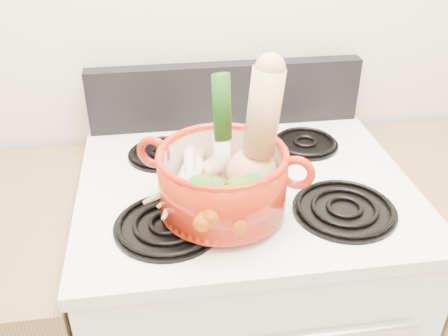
{
  "coord_description": "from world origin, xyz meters",
  "views": [
    {
      "loc": [
        -0.19,
        0.42,
        1.59
      ],
      "look_at": [
        -0.07,
        1.25,
        1.08
      ],
      "focal_mm": 40.0,
      "sensor_mm": 36.0,
      "label": 1
    }
  ],
  "objects": [
    {
      "name": "stove_body",
      "position": [
        0.0,
        1.4,
        0.46
      ],
      "size": [
        0.76,
        0.65,
        0.92
      ],
      "primitive_type": "cube",
      "color": "white",
      "rests_on": "floor"
    },
    {
      "name": "cooktop",
      "position": [
        0.0,
        1.4,
        0.93
      ],
      "size": [
        0.78,
        0.67,
        0.03
      ],
      "primitive_type": "cube",
      "color": "silver",
      "rests_on": "stove_body"
    },
    {
      "name": "control_backsplash",
      "position": [
        0.0,
        1.7,
        1.04
      ],
      "size": [
        0.76,
        0.05,
        0.18
      ],
      "primitive_type": "cube",
      "color": "black",
      "rests_on": "cooktop"
    },
    {
      "name": "burner_front_left",
      "position": [
        -0.19,
        1.24,
        0.96
      ],
      "size": [
        0.22,
        0.22,
        0.02
      ],
      "primitive_type": "cylinder",
      "color": "black",
      "rests_on": "cooktop"
    },
    {
      "name": "burner_front_right",
      "position": [
        0.19,
        1.24,
        0.96
      ],
      "size": [
        0.22,
        0.22,
        0.02
      ],
      "primitive_type": "cylinder",
      "color": "black",
      "rests_on": "cooktop"
    },
    {
      "name": "burner_back_left",
      "position": [
        -0.19,
        1.54,
        0.96
      ],
      "size": [
        0.17,
        0.17,
        0.02
      ],
      "primitive_type": "cylinder",
      "color": "black",
      "rests_on": "cooktop"
    },
    {
      "name": "burner_back_right",
      "position": [
        0.19,
        1.54,
        0.96
      ],
      "size": [
        0.17,
        0.17,
        0.02
      ],
      "primitive_type": "cylinder",
      "color": "black",
      "rests_on": "cooktop"
    },
    {
      "name": "dutch_oven",
      "position": [
        -0.07,
        1.27,
        1.03
      ],
      "size": [
        0.35,
        0.35,
        0.13
      ],
      "primitive_type": "cylinder",
      "rotation": [
        0.0,
        0.0,
        -0.42
      ],
      "color": "#A81F0A",
      "rests_on": "burner_front_left"
    },
    {
      "name": "pot_handle_left",
      "position": [
        -0.21,
        1.33,
        1.08
      ],
      "size": [
        0.07,
        0.05,
        0.07
      ],
      "primitive_type": "torus",
      "rotation": [
        1.57,
        0.0,
        -0.42
      ],
      "color": "#A81F0A",
      "rests_on": "dutch_oven"
    },
    {
      "name": "pot_handle_right",
      "position": [
        0.07,
        1.21,
        1.08
      ],
      "size": [
        0.07,
        0.05,
        0.07
      ],
      "primitive_type": "torus",
      "rotation": [
        1.57,
        0.0,
        -0.42
      ],
      "color": "#A81F0A",
      "rests_on": "dutch_oven"
    },
    {
      "name": "squash",
      "position": [
        -0.01,
        1.28,
        1.13
      ],
      "size": [
        0.16,
        0.15,
        0.29
      ],
      "primitive_type": null,
      "rotation": [
        0.0,
        0.1,
        0.26
      ],
      "color": "tan",
      "rests_on": "dutch_oven"
    },
    {
      "name": "leek",
      "position": [
        -0.06,
        1.33,
        1.12
      ],
      "size": [
        0.05,
        0.07,
        0.26
      ],
      "primitive_type": "cylinder",
      "rotation": [
        -0.08,
        0.0,
        0.28
      ],
      "color": "white",
      "rests_on": "dutch_oven"
    },
    {
      "name": "ginger",
      "position": [
        -0.07,
        1.34,
        1.02
      ],
      "size": [
        0.1,
        0.09,
        0.05
      ],
      "primitive_type": "ellipsoid",
      "rotation": [
        0.0,
        0.0,
        0.32
      ],
      "color": "tan",
      "rests_on": "dutch_oven"
    },
    {
      "name": "parsnip_0",
      "position": [
        -0.15,
        1.31,
        1.02
      ],
      "size": [
        0.14,
        0.24,
        0.07
      ],
      "primitive_type": "cone",
      "rotation": [
        1.66,
        0.0,
        -0.42
      ],
      "color": "beige",
      "rests_on": "dutch_oven"
    },
    {
      "name": "parsnip_1",
      "position": [
        -0.14,
        1.3,
        1.02
      ],
      "size": [
        0.16,
        0.15,
        0.05
      ],
      "primitive_type": "cone",
      "rotation": [
        1.66,
        0.0,
        -0.86
      ],
      "color": "beige",
      "rests_on": "dutch_oven"
    },
    {
      "name": "parsnip_2",
      "position": [
        -0.11,
        1.31,
        1.03
      ],
      "size": [
        0.08,
        0.18,
        0.05
      ],
      "primitive_type": "cone",
      "rotation": [
        1.66,
        0.0,
        0.24
      ],
      "color": "beige",
      "rests_on": "dutch_oven"
    },
    {
      "name": "parsnip_3",
      "position": [
        -0.16,
        1.28,
        1.03
      ],
      "size": [
        0.18,
        0.11,
        0.06
      ],
      "primitive_type": "cone",
      "rotation": [
        1.66,
        0.0,
        -1.13
      ],
      "color": "beige",
      "rests_on": "dutch_oven"
    },
    {
      "name": "parsnip_4",
      "position": [
        -0.13,
        1.33,
        1.04
      ],
      "size": [
        0.06,
        0.21,
        0.06
      ],
      "primitive_type": "cone",
      "rotation": [
        1.66,
        0.0,
        -0.09
      ],
      "color": "beige",
      "rests_on": "dutch_oven"
    },
    {
      "name": "carrot_0",
      "position": [
        -0.08,
        1.22,
        1.01
      ],
      "size": [
        0.07,
        0.17,
        0.05
      ],
      "primitive_type": "cone",
      "rotation": [
        1.66,
        0.0,
        0.25
      ],
      "color": "#C95D0A",
      "rests_on": "dutch_oven"
    },
    {
      "name": "carrot_1",
      "position": [
        -0.1,
        1.24,
        1.02
      ],
      "size": [
        0.09,
        0.17,
        0.05
      ],
      "primitive_type": "cone",
      "rotation": [
        1.66,
        0.0,
        -0.37
      ],
      "color": "#BB4809",
      "rests_on": "dutch_oven"
    },
    {
      "name": "carrot_2",
      "position": [
        -0.08,
        1.23,
        1.03
      ],
      "size": [
        0.13,
        0.16,
        0.05
      ],
      "primitive_type": "cone",
      "rotation": [
        1.66,
        0.0,
        0.6
      ],
      "color": "#D0530A",
      "rests_on": "dutch_oven"
    },
    {
      "name": "carrot_3",
      "position": [
        -0.1,
        1.2,
        1.03
      ],
      "size": [
        0.09,
        0.15,
        0.04
      ],
      "primitive_type": "cone",
      "rotation": [
        1.66,
        0.0,
        -0.46
      ],
      "color": "#D55A0A",
      "rests_on": "dutch_oven"
    },
    {
      "name": "carrot_4",
      "position": [
        -0.11,
        1.22,
        1.04
      ],
      "size": [
        0.04,
        0.17,
        0.05
      ],
      "primitive_type": "cone",
      "rotation": [
        1.66,
        0.0,
        -0.02
      ],
      "color": "#BE5B09",
      "rests_on": "dutch_oven"
    }
  ]
}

